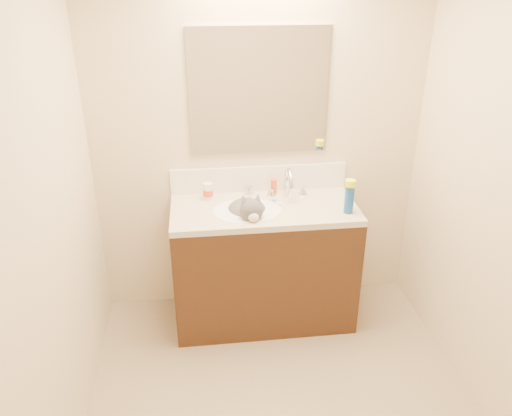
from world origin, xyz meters
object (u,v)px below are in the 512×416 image
object	(u,v)px
basin	(246,220)
cat	(248,214)
faucet	(288,185)
amber_bottle	(274,187)
vanity_cabinet	(264,266)
spray_can	(349,201)
pill_bottle	(208,191)
silver_jar	(249,190)

from	to	relation	value
basin	cat	bearing A→B (deg)	11.75
faucet	amber_bottle	world-z (taller)	faucet
faucet	amber_bottle	distance (m)	0.11
cat	amber_bottle	size ratio (longest dim) A/B	3.83
vanity_cabinet	spray_can	size ratio (longest dim) A/B	7.45
basin	cat	world-z (taller)	cat
basin	cat	size ratio (longest dim) A/B	1.12
pill_bottle	basin	bearing A→B (deg)	-40.23
pill_bottle	amber_bottle	world-z (taller)	pill_bottle
cat	spray_can	size ratio (longest dim) A/B	2.49
basin	amber_bottle	xyz separation A→B (m)	(0.21, 0.23, 0.12)
vanity_cabinet	faucet	size ratio (longest dim) A/B	4.29
basin	faucet	size ratio (longest dim) A/B	1.61
vanity_cabinet	spray_can	xyz separation A→B (m)	(0.51, -0.14, 0.53)
vanity_cabinet	faucet	xyz separation A→B (m)	(0.18, 0.14, 0.54)
amber_bottle	spray_can	world-z (taller)	spray_can
pill_bottle	spray_can	bearing A→B (deg)	-19.71
vanity_cabinet	silver_jar	bearing A→B (deg)	109.50
spray_can	cat	bearing A→B (deg)	169.51
basin	spray_can	size ratio (longest dim) A/B	2.79
amber_bottle	basin	bearing A→B (deg)	-132.53
amber_bottle	faucet	bearing A→B (deg)	-35.61
cat	pill_bottle	size ratio (longest dim) A/B	3.53
amber_bottle	spray_can	size ratio (longest dim) A/B	0.65
silver_jar	amber_bottle	xyz separation A→B (m)	(0.17, -0.01, 0.02)
faucet	amber_bottle	size ratio (longest dim) A/B	2.67
cat	amber_bottle	xyz separation A→B (m)	(0.20, 0.23, 0.09)
vanity_cabinet	faucet	world-z (taller)	faucet
pill_bottle	faucet	bearing A→B (deg)	-3.26
basin	spray_can	distance (m)	0.66
pill_bottle	amber_bottle	size ratio (longest dim) A/B	1.09
vanity_cabinet	silver_jar	distance (m)	0.53
basin	silver_jar	xyz separation A→B (m)	(0.04, 0.24, 0.10)
faucet	silver_jar	xyz separation A→B (m)	(-0.26, 0.08, -0.06)
pill_bottle	amber_bottle	bearing A→B (deg)	4.24
basin	cat	xyz separation A→B (m)	(0.01, 0.00, 0.04)
vanity_cabinet	spray_can	world-z (taller)	spray_can
basin	faucet	world-z (taller)	faucet
cat	pill_bottle	world-z (taller)	cat
silver_jar	pill_bottle	bearing A→B (deg)	-170.55
vanity_cabinet	pill_bottle	distance (m)	0.64
faucet	amber_bottle	xyz separation A→B (m)	(-0.09, 0.06, -0.03)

